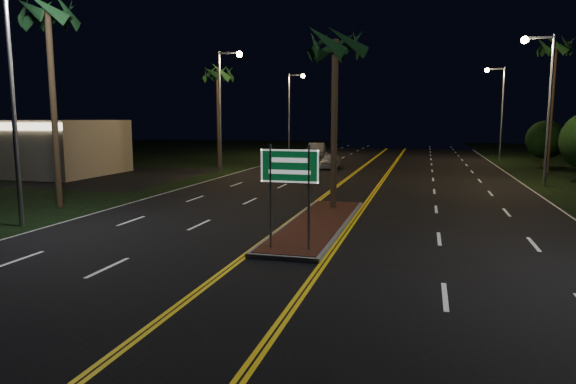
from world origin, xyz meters
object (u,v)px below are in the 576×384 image
(highway_sign, at_px, (290,176))
(palm_right_far, at_px, (556,49))
(palm_left_far, at_px, (218,74))
(car_near, at_px, (330,160))
(streetlight_left_near, at_px, (20,76))
(palm_median, at_px, (335,45))
(commercial_building, at_px, (15,147))
(median_island, at_px, (317,224))
(shrub_far, at_px, (546,140))
(palm_left_near, at_px, (48,15))
(car_far, at_px, (316,149))
(streetlight_left_mid, at_px, (225,97))
(streetlight_right_far, at_px, (499,102))
(streetlight_right_mid, at_px, (543,92))
(streetlight_left_far, at_px, (292,104))

(highway_sign, height_order, palm_right_far, palm_right_far)
(palm_left_far, bearing_deg, car_near, 12.10)
(streetlight_left_near, distance_m, palm_median, 12.55)
(commercial_building, bearing_deg, median_island, -26.55)
(highway_sign, distance_m, streetlight_left_near, 11.17)
(shrub_far, bearing_deg, palm_left_near, -133.21)
(palm_median, relative_size, palm_left_far, 0.94)
(streetlight_left_near, relative_size, car_far, 1.64)
(streetlight_left_mid, relative_size, streetlight_right_far, 1.00)
(commercial_building, height_order, palm_left_near, palm_left_near)
(palm_median, relative_size, car_near, 1.91)
(streetlight_right_far, bearing_deg, streetlight_left_near, -119.19)
(car_near, bearing_deg, palm_left_far, -169.69)
(streetlight_right_far, height_order, palm_left_far, streetlight_right_far)
(streetlight_right_mid, bearing_deg, palm_median, -132.70)
(car_far, bearing_deg, streetlight_right_far, -3.11)
(streetlight_left_far, bearing_deg, streetlight_left_near, -90.00)
(streetlight_right_far, xyz_separation_m, palm_right_far, (2.19, -12.00, 3.49))
(median_island, relative_size, highway_sign, 3.20)
(streetlight_right_far, bearing_deg, palm_right_far, -79.67)
(median_island, bearing_deg, palm_median, 90.00)
(streetlight_left_far, height_order, shrub_far, streetlight_left_far)
(median_island, relative_size, streetlight_right_far, 1.14)
(commercial_building, bearing_deg, streetlight_left_mid, 14.61)
(median_island, distance_m, palm_right_far, 27.84)
(palm_median, bearing_deg, commercial_building, 159.95)
(commercial_building, relative_size, streetlight_right_mid, 1.67)
(median_island, relative_size, car_near, 2.35)
(streetlight_left_far, distance_m, car_near, 16.41)
(streetlight_left_near, distance_m, palm_left_far, 24.19)
(highway_sign, height_order, streetlight_left_mid, streetlight_left_mid)
(palm_right_far, bearing_deg, car_near, -179.83)
(palm_right_far, relative_size, shrub_far, 2.60)
(highway_sign, xyz_separation_m, streetlight_left_mid, (-10.61, 21.20, 3.25))
(median_island, bearing_deg, streetlight_right_mid, 54.72)
(median_island, height_order, palm_median, palm_median)
(palm_left_far, bearing_deg, shrub_far, 16.74)
(streetlight_left_near, bearing_deg, streetlight_right_far, 60.81)
(median_island, bearing_deg, car_far, 101.95)
(car_far, bearing_deg, palm_right_far, -35.63)
(streetlight_left_far, height_order, palm_left_near, palm_left_near)
(palm_left_near, distance_m, shrub_far, 38.93)
(streetlight_left_far, distance_m, palm_median, 35.18)
(commercial_building, bearing_deg, palm_right_far, 14.47)
(commercial_building, xyz_separation_m, streetlight_left_near, (15.39, -15.99, 3.65))
(median_island, xyz_separation_m, streetlight_left_far, (-10.61, 37.00, 5.57))
(commercial_building, xyz_separation_m, palm_left_near, (13.50, -11.99, 6.68))
(commercial_building, relative_size, palm_median, 1.81)
(highway_sign, relative_size, streetlight_right_mid, 0.36)
(highway_sign, height_order, commercial_building, commercial_building)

